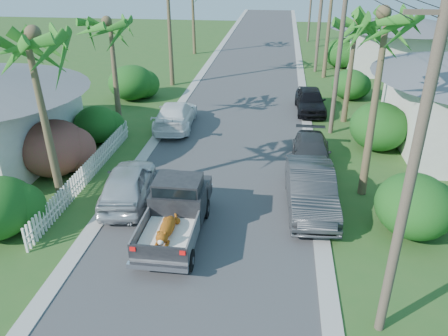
# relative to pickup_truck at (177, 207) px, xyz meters

# --- Properties ---
(ground) EXTENTS (120.00, 120.00, 0.00)m
(ground) POSITION_rel_pickup_truck_xyz_m (1.04, -2.01, -1.01)
(ground) COLOR #2C5620
(ground) RESTS_ON ground
(road) EXTENTS (8.00, 100.00, 0.02)m
(road) POSITION_rel_pickup_truck_xyz_m (1.04, 22.99, -1.00)
(road) COLOR #38383A
(road) RESTS_ON ground
(curb_left) EXTENTS (0.60, 100.00, 0.06)m
(curb_left) POSITION_rel_pickup_truck_xyz_m (-3.26, 22.99, -0.98)
(curb_left) COLOR #A5A39E
(curb_left) RESTS_ON ground
(curb_right) EXTENTS (0.60, 100.00, 0.06)m
(curb_right) POSITION_rel_pickup_truck_xyz_m (5.34, 22.99, -0.98)
(curb_right) COLOR #A5A39E
(curb_right) RESTS_ON ground
(pickup_truck) EXTENTS (1.98, 5.12, 2.06)m
(pickup_truck) POSITION_rel_pickup_truck_xyz_m (0.00, 0.00, 0.00)
(pickup_truck) COLOR black
(pickup_truck) RESTS_ON ground
(parked_car_rn) EXTENTS (2.08, 5.30, 1.72)m
(parked_car_rn) POSITION_rel_pickup_truck_xyz_m (5.00, 2.26, -0.15)
(parked_car_rn) COLOR #2E3134
(parked_car_rn) RESTS_ON ground
(parked_car_rm) EXTENTS (1.86, 4.50, 1.30)m
(parked_car_rm) POSITION_rel_pickup_truck_xyz_m (5.26, 6.50, -0.36)
(parked_car_rm) COLOR #2E3133
(parked_car_rm) RESTS_ON ground
(parked_car_rf) EXTENTS (2.03, 4.59, 1.54)m
(parked_car_rf) POSITION_rel_pickup_truck_xyz_m (5.60, 14.68, -0.24)
(parked_car_rf) COLOR black
(parked_car_rf) RESTS_ON ground
(parked_car_ln) EXTENTS (2.47, 4.89, 1.60)m
(parked_car_ln) POSITION_rel_pickup_truck_xyz_m (-2.56, 1.95, -0.21)
(parked_car_ln) COLOR silver
(parked_car_ln) RESTS_ON ground
(parked_car_lf) EXTENTS (2.47, 5.38, 1.53)m
(parked_car_lf) POSITION_rel_pickup_truck_xyz_m (-2.56, 10.75, -0.25)
(parked_car_lf) COLOR white
(parked_car_lf) RESTS_ON ground
(palm_l_a) EXTENTS (4.40, 4.40, 8.20)m
(palm_l_a) POSITION_rel_pickup_truck_xyz_m (-5.16, 0.99, 5.92)
(palm_l_a) COLOR brown
(palm_l_a) RESTS_ON ground
(palm_l_b) EXTENTS (4.40, 4.40, 7.40)m
(palm_l_b) POSITION_rel_pickup_truck_xyz_m (-5.76, 9.99, 5.14)
(palm_l_b) COLOR brown
(palm_l_b) RESTS_ON ground
(palm_r_a) EXTENTS (4.40, 4.40, 8.70)m
(palm_r_a) POSITION_rel_pickup_truck_xyz_m (7.34, 3.99, 6.41)
(palm_r_a) COLOR brown
(palm_r_a) RESTS_ON ground
(palm_r_b) EXTENTS (4.40, 4.40, 7.20)m
(palm_r_b) POSITION_rel_pickup_truck_xyz_m (7.64, 12.99, 4.94)
(palm_r_b) COLOR brown
(palm_r_b) RESTS_ON ground
(shrub_l_b) EXTENTS (3.00, 3.30, 2.60)m
(shrub_l_b) POSITION_rel_pickup_truck_xyz_m (-6.76, 3.99, 0.29)
(shrub_l_b) COLOR #B71A41
(shrub_l_b) RESTS_ON ground
(shrub_l_c) EXTENTS (2.40, 2.64, 2.00)m
(shrub_l_c) POSITION_rel_pickup_truck_xyz_m (-6.36, 7.99, -0.01)
(shrub_l_c) COLOR #1A4714
(shrub_l_c) RESTS_ON ground
(shrub_l_d) EXTENTS (3.20, 3.52, 2.40)m
(shrub_l_d) POSITION_rel_pickup_truck_xyz_m (-6.96, 15.99, 0.19)
(shrub_l_d) COLOR #1A4714
(shrub_l_d) RESTS_ON ground
(shrub_r_a) EXTENTS (2.80, 3.08, 2.30)m
(shrub_r_a) POSITION_rel_pickup_truck_xyz_m (8.64, 0.99, 0.14)
(shrub_r_a) COLOR #1A4714
(shrub_r_a) RESTS_ON ground
(shrub_r_b) EXTENTS (3.00, 3.30, 2.50)m
(shrub_r_b) POSITION_rel_pickup_truck_xyz_m (8.84, 8.99, 0.24)
(shrub_r_b) COLOR #1A4714
(shrub_r_b) RESTS_ON ground
(shrub_r_c) EXTENTS (2.60, 2.86, 2.10)m
(shrub_r_c) POSITION_rel_pickup_truck_xyz_m (8.54, 17.99, 0.04)
(shrub_r_c) COLOR #1A4714
(shrub_r_c) RESTS_ON ground
(shrub_r_d) EXTENTS (3.20, 3.52, 2.60)m
(shrub_r_d) POSITION_rel_pickup_truck_xyz_m (9.04, 27.99, 0.29)
(shrub_r_d) COLOR #1A4714
(shrub_r_d) RESTS_ON ground
(picket_fence) EXTENTS (0.10, 11.00, 1.00)m
(picket_fence) POSITION_rel_pickup_truck_xyz_m (-4.96, 3.49, -0.51)
(picket_fence) COLOR white
(picket_fence) RESTS_ON ground
(house_right_far) EXTENTS (9.00, 8.00, 4.60)m
(house_right_far) POSITION_rel_pickup_truck_xyz_m (14.04, 27.99, 1.11)
(house_right_far) COLOR silver
(house_right_far) RESTS_ON ground
(utility_pole_a) EXTENTS (1.60, 0.26, 9.00)m
(utility_pole_a) POSITION_rel_pickup_truck_xyz_m (6.64, -4.01, 3.59)
(utility_pole_a) COLOR brown
(utility_pole_a) RESTS_ON ground
(utility_pole_b) EXTENTS (1.60, 0.26, 9.00)m
(utility_pole_b) POSITION_rel_pickup_truck_xyz_m (6.64, 10.99, 3.59)
(utility_pole_b) COLOR brown
(utility_pole_b) RESTS_ON ground
(utility_pole_c) EXTENTS (1.60, 0.26, 9.00)m
(utility_pole_c) POSITION_rel_pickup_truck_xyz_m (6.64, 25.99, 3.59)
(utility_pole_c) COLOR brown
(utility_pole_c) RESTS_ON ground
(utility_pole_d) EXTENTS (1.60, 0.26, 9.00)m
(utility_pole_d) POSITION_rel_pickup_truck_xyz_m (6.64, 40.99, 3.59)
(utility_pole_d) COLOR brown
(utility_pole_d) RESTS_ON ground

